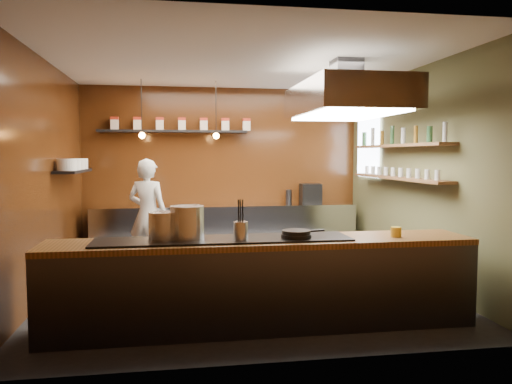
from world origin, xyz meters
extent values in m
plane|color=black|center=(0.00, 0.00, 0.00)|extent=(5.00, 5.00, 0.00)
plane|color=#3D200B|center=(0.00, 2.50, 1.50)|extent=(5.00, 0.00, 5.00)
plane|color=#3D200B|center=(-2.50, 0.00, 1.50)|extent=(0.00, 5.00, 5.00)
plane|color=#4F512D|center=(2.50, 0.00, 1.50)|extent=(0.00, 5.00, 5.00)
plane|color=silver|center=(0.00, 0.00, 3.00)|extent=(5.00, 5.00, 0.00)
plane|color=white|center=(2.45, 1.70, 1.90)|extent=(0.00, 1.00, 1.00)
cube|color=silver|center=(0.00, 2.17, 0.45)|extent=(4.60, 0.65, 0.90)
cube|color=#38383D|center=(0.00, -1.60, 0.43)|extent=(4.40, 0.70, 0.86)
cube|color=brown|center=(0.00, -1.60, 0.89)|extent=(4.40, 0.72, 0.06)
cube|color=black|center=(-0.40, -1.60, 0.93)|extent=(2.60, 0.55, 0.02)
cube|color=black|center=(-0.90, 2.36, 2.20)|extent=(2.60, 0.26, 0.04)
cube|color=black|center=(-2.34, 1.00, 1.55)|extent=(0.30, 1.40, 0.04)
cube|color=brown|center=(2.34, 0.30, 1.92)|extent=(0.26, 2.80, 0.04)
cube|color=brown|center=(2.34, 0.30, 1.45)|extent=(0.26, 2.80, 0.04)
cube|color=#38383D|center=(1.30, -0.40, 2.85)|extent=(0.35, 0.35, 0.30)
cube|color=silver|center=(1.30, -0.40, 2.50)|extent=(1.20, 2.00, 0.40)
cube|color=white|center=(1.30, -0.40, 2.29)|extent=(1.00, 1.80, 0.02)
cylinder|color=black|center=(-1.40, 1.70, 2.55)|extent=(0.01, 0.01, 0.90)
sphere|color=orange|center=(-1.40, 1.70, 2.10)|extent=(0.10, 0.10, 0.10)
cylinder|color=black|center=(-0.20, 1.70, 2.55)|extent=(0.01, 0.01, 0.90)
sphere|color=orange|center=(-0.20, 1.70, 2.10)|extent=(0.10, 0.10, 0.10)
cube|color=beige|center=(-1.90, 2.36, 2.31)|extent=(0.13, 0.13, 0.17)
cube|color=#A42514|center=(-1.90, 2.36, 2.42)|extent=(0.13, 0.13, 0.05)
cube|color=beige|center=(-1.52, 2.36, 2.31)|extent=(0.13, 0.13, 0.17)
cube|color=#A42514|center=(-1.52, 2.36, 2.42)|extent=(0.13, 0.13, 0.05)
cube|color=beige|center=(-1.13, 2.36, 2.31)|extent=(0.13, 0.13, 0.17)
cube|color=#A42514|center=(-1.13, 2.36, 2.42)|extent=(0.13, 0.13, 0.05)
cube|color=beige|center=(-0.75, 2.36, 2.31)|extent=(0.13, 0.13, 0.17)
cube|color=#A42514|center=(-0.75, 2.36, 2.42)|extent=(0.14, 0.13, 0.05)
cube|color=beige|center=(-0.37, 2.36, 2.31)|extent=(0.13, 0.13, 0.17)
cube|color=#A42514|center=(-0.37, 2.36, 2.42)|extent=(0.14, 0.13, 0.05)
cube|color=beige|center=(0.02, 2.36, 2.31)|extent=(0.13, 0.13, 0.17)
cube|color=#A42514|center=(0.02, 2.36, 2.42)|extent=(0.14, 0.13, 0.05)
cube|color=beige|center=(0.40, 2.36, 2.31)|extent=(0.13, 0.13, 0.17)
cube|color=#A42514|center=(0.40, 2.36, 2.42)|extent=(0.14, 0.13, 0.05)
cylinder|color=white|center=(-2.34, 0.55, 1.65)|extent=(0.26, 0.26, 0.16)
cylinder|color=white|center=(-2.34, 0.85, 1.65)|extent=(0.26, 0.26, 0.16)
cylinder|color=white|center=(-2.34, 1.15, 1.65)|extent=(0.26, 0.26, 0.16)
cylinder|color=white|center=(-2.34, 1.45, 1.65)|extent=(0.26, 0.26, 0.16)
cylinder|color=silver|center=(2.34, -1.00, 2.06)|extent=(0.06, 0.06, 0.24)
cylinder|color=#2D5933|center=(2.34, -0.63, 2.06)|extent=(0.06, 0.06, 0.24)
cylinder|color=#8C601E|center=(2.34, -0.26, 2.06)|extent=(0.06, 0.06, 0.24)
cylinder|color=silver|center=(2.34, 0.11, 2.06)|extent=(0.06, 0.06, 0.24)
cylinder|color=#2D5933|center=(2.34, 0.49, 2.06)|extent=(0.06, 0.06, 0.24)
cylinder|color=#8C601E|center=(2.34, 0.86, 2.06)|extent=(0.06, 0.06, 0.24)
cylinder|color=silver|center=(2.34, 1.23, 2.06)|extent=(0.06, 0.06, 0.24)
cylinder|color=#2D5933|center=(2.34, 1.60, 2.06)|extent=(0.06, 0.06, 0.24)
cylinder|color=silver|center=(2.34, -0.85, 1.53)|extent=(0.07, 0.07, 0.13)
cylinder|color=silver|center=(2.34, -0.59, 1.53)|extent=(0.07, 0.07, 0.13)
cylinder|color=silver|center=(2.34, -0.34, 1.53)|extent=(0.07, 0.07, 0.13)
cylinder|color=silver|center=(2.34, -0.08, 1.53)|extent=(0.07, 0.07, 0.13)
cylinder|color=silver|center=(2.34, 0.17, 1.53)|extent=(0.07, 0.07, 0.13)
cylinder|color=silver|center=(2.34, 0.43, 1.53)|extent=(0.07, 0.07, 0.13)
cylinder|color=silver|center=(2.34, 0.68, 1.53)|extent=(0.07, 0.07, 0.13)
cylinder|color=silver|center=(2.34, 0.94, 1.53)|extent=(0.07, 0.07, 0.13)
cylinder|color=silver|center=(2.34, 1.19, 1.53)|extent=(0.07, 0.07, 0.13)
cylinder|color=silver|center=(2.34, 1.45, 1.53)|extent=(0.07, 0.07, 0.13)
cylinder|color=silver|center=(-0.76, -1.55, 1.11)|extent=(0.45, 0.45, 0.33)
cylinder|color=#B6B8BD|center=(-1.00, -1.51, 1.08)|extent=(0.37, 0.37, 0.27)
cylinder|color=silver|center=(-0.24, -1.70, 1.03)|extent=(0.15, 0.15, 0.18)
cylinder|color=black|center=(0.34, -1.68, 0.96)|extent=(0.31, 0.31, 0.04)
cylinder|color=black|center=(0.34, -1.68, 1.00)|extent=(0.29, 0.29, 0.04)
cylinder|color=black|center=(0.57, -1.62, 1.00)|extent=(0.18, 0.07, 0.02)
cylinder|color=gold|center=(1.43, -1.66, 0.97)|extent=(0.13, 0.13, 0.10)
cube|color=black|center=(1.56, 2.19, 1.08)|extent=(0.38, 0.36, 0.36)
imported|color=white|center=(-1.31, 1.25, 0.86)|extent=(0.74, 0.62, 1.73)
camera|label=1|loc=(-0.87, -6.59, 1.79)|focal=35.00mm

